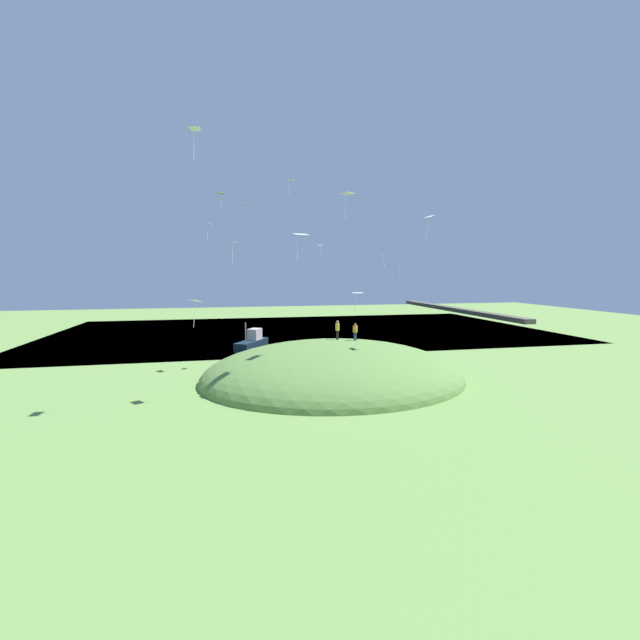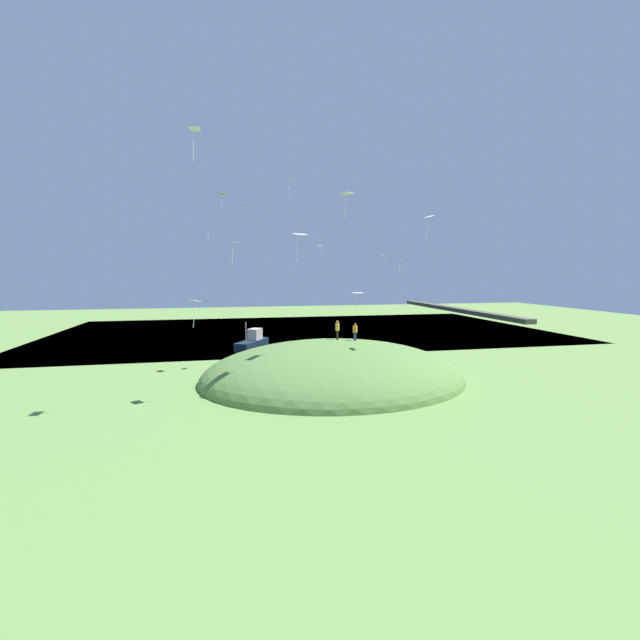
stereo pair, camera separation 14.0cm
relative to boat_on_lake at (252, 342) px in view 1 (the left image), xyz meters
name	(u,v)px [view 1 (the left image)]	position (x,y,z in m)	size (l,w,h in m)	color
ground_plane	(347,364)	(11.69, 9.45, -0.82)	(160.00, 160.00, 0.00)	olive
lake_water	(303,332)	(-15.70, 9.45, -1.02)	(44.60, 80.00, 0.40)	#466784
grass_hill	(333,379)	(17.74, 6.40, -0.82)	(20.71, 24.31, 6.92)	#5A7E3C
bridge_deck_far	(455,310)	(-15.70, 37.67, 2.24)	(40.14, 1.80, 0.70)	#4D4C3E
boat_on_lake	(252,342)	(0.00, 0.00, 0.00)	(6.24, 4.72, 3.61)	#142332
person_with_child	(337,327)	(16.00, 7.23, 3.75)	(0.51, 0.51, 1.83)	black
person_near_shore	(355,330)	(16.79, 8.77, 3.59)	(0.54, 0.54, 1.65)	navy
kite_0	(195,131)	(23.92, -4.92, 18.63)	(1.04, 0.78, 2.18)	silver
kite_1	(357,294)	(13.83, 9.88, 6.83)	(1.04, 1.23, 2.15)	white
kite_2	(195,302)	(21.98, -5.44, 6.78)	(1.15, 1.08, 2.18)	white
kite_3	(320,246)	(4.12, 8.08, 12.14)	(0.82, 0.69, 1.39)	white
kite_4	(347,195)	(20.18, 6.95, 15.43)	(1.23, 1.28, 2.12)	silver
kite_5	(382,256)	(2.15, 16.76, 11.17)	(1.07, 1.02, 1.67)	white
kite_6	(429,219)	(21.24, 13.87, 13.54)	(0.93, 0.73, 2.23)	white
kite_7	(244,203)	(3.31, -0.80, 17.05)	(1.20, 1.41, 1.21)	white
kite_8	(233,244)	(11.69, -2.36, 11.81)	(1.10, 1.02, 2.20)	white
kite_9	(221,194)	(4.39, -3.41, 17.88)	(1.36, 1.10, 1.96)	white
kite_10	(401,260)	(5.71, 17.95, 10.46)	(1.03, 0.85, 2.10)	silver
kite_11	(208,225)	(1.89, -5.10, 14.64)	(1.18, 0.99, 2.07)	white
kite_12	(291,182)	(11.34, 3.51, 18.11)	(0.76, 0.63, 1.70)	white
kite_13	(300,235)	(21.75, 2.71, 11.90)	(1.10, 1.34, 2.17)	silver
mooring_post	(351,350)	(7.08, 11.23, -0.17)	(0.14, 0.14, 1.30)	brown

